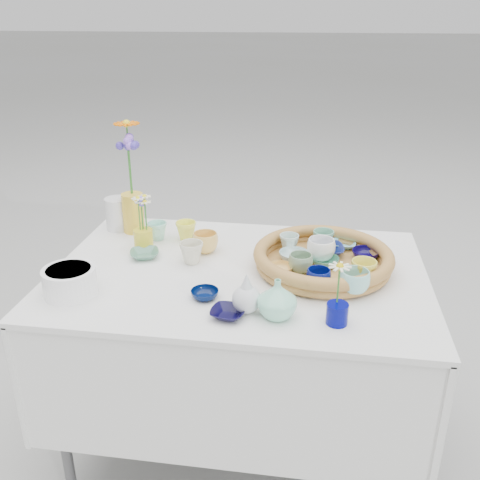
# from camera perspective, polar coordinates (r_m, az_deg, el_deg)

# --- Properties ---
(ground) EXTENTS (80.00, 80.00, 0.00)m
(ground) POSITION_cam_1_polar(r_m,az_deg,el_deg) (2.27, -0.08, -20.79)
(ground) COLOR #9B9B9B
(display_table) EXTENTS (1.26, 0.86, 0.77)m
(display_table) POSITION_cam_1_polar(r_m,az_deg,el_deg) (2.27, -0.08, -20.79)
(display_table) COLOR silver
(display_table) RESTS_ON ground
(wicker_tray) EXTENTS (0.47, 0.47, 0.08)m
(wicker_tray) POSITION_cam_1_polar(r_m,az_deg,el_deg) (1.83, 8.83, -2.05)
(wicker_tray) COLOR #A36C34
(wicker_tray) RESTS_ON display_table
(tray_ceramic_0) EXTENTS (0.14, 0.14, 0.03)m
(tray_ceramic_0) POSITION_cam_1_polar(r_m,az_deg,el_deg) (1.92, 9.18, -1.04)
(tray_ceramic_0) COLOR navy
(tray_ceramic_0) RESTS_ON wicker_tray
(tray_ceramic_1) EXTENTS (0.11, 0.11, 0.03)m
(tray_ceramic_1) POSITION_cam_1_polar(r_m,az_deg,el_deg) (1.91, 13.26, -1.49)
(tray_ceramic_1) COLOR #0C0540
(tray_ceramic_1) RESTS_ON wicker_tray
(tray_ceramic_2) EXTENTS (0.10, 0.10, 0.08)m
(tray_ceramic_2) POSITION_cam_1_polar(r_m,az_deg,el_deg) (1.74, 13.04, -3.30)
(tray_ceramic_2) COLOR #DBCC43
(tray_ceramic_2) RESTS_ON wicker_tray
(tray_ceramic_3) EXTENTS (0.11, 0.11, 0.03)m
(tray_ceramic_3) POSITION_cam_1_polar(r_m,az_deg,el_deg) (1.83, 9.08, -2.28)
(tray_ceramic_3) COLOR #499174
(tray_ceramic_3) RESTS_ON wicker_tray
(tray_ceramic_4) EXTENTS (0.10, 0.10, 0.06)m
(tray_ceramic_4) POSITION_cam_1_polar(r_m,az_deg,el_deg) (1.77, 6.48, -2.48)
(tray_ceramic_4) COLOR gray
(tray_ceramic_4) RESTS_ON wicker_tray
(tray_ceramic_5) EXTENTS (0.13, 0.13, 0.03)m
(tray_ceramic_5) POSITION_cam_1_polar(r_m,az_deg,el_deg) (1.85, 5.77, -1.73)
(tray_ceramic_5) COLOR #AECDCC
(tray_ceramic_5) RESTS_ON wicker_tray
(tray_ceramic_6) EXTENTS (0.08, 0.08, 0.07)m
(tray_ceramic_6) POSITION_cam_1_polar(r_m,az_deg,el_deg) (1.91, 5.26, -0.35)
(tray_ceramic_6) COLOR #B2CDC1
(tray_ceramic_6) RESTS_ON wicker_tray
(tray_ceramic_7) EXTENTS (0.12, 0.12, 0.08)m
(tray_ceramic_7) POSITION_cam_1_polar(r_m,az_deg,el_deg) (1.86, 8.63, -1.02)
(tray_ceramic_7) COLOR white
(tray_ceramic_7) RESTS_ON wicker_tray
(tray_ceramic_8) EXTENTS (0.09, 0.09, 0.02)m
(tray_ceramic_8) POSITION_cam_1_polar(r_m,az_deg,el_deg) (1.99, 11.00, -0.46)
(tray_ceramic_8) COLOR #85DAFF
(tray_ceramic_8) RESTS_ON wicker_tray
(tray_ceramic_9) EXTENTS (0.10, 0.10, 0.06)m
(tray_ceramic_9) POSITION_cam_1_polar(r_m,az_deg,el_deg) (1.68, 8.37, -4.06)
(tray_ceramic_9) COLOR #061061
(tray_ceramic_9) RESTS_ON wicker_tray
(tray_ceramic_10) EXTENTS (0.10, 0.10, 0.03)m
(tray_ceramic_10) POSITION_cam_1_polar(r_m,az_deg,el_deg) (1.77, 4.40, -3.09)
(tray_ceramic_10) COLOR #DAA752
(tray_ceramic_10) RESTS_ON wicker_tray
(tray_ceramic_11) EXTENTS (0.12, 0.12, 0.07)m
(tray_ceramic_11) POSITION_cam_1_polar(r_m,az_deg,el_deg) (1.67, 12.13, -4.35)
(tray_ceramic_11) COLOR #90D9CD
(tray_ceramic_11) RESTS_ON wicker_tray
(tray_ceramic_12) EXTENTS (0.09, 0.09, 0.07)m
(tray_ceramic_12) POSITION_cam_1_polar(r_m,az_deg,el_deg) (1.95, 8.87, 0.01)
(tray_ceramic_12) COLOR #61A284
(tray_ceramic_12) RESTS_ON wicker_tray
(loose_ceramic_0) EXTENTS (0.08, 0.08, 0.07)m
(loose_ceramic_0) POSITION_cam_1_polar(r_m,az_deg,el_deg) (2.06, -5.77, 0.98)
(loose_ceramic_0) COLOR #F3F34B
(loose_ceramic_0) RESTS_ON display_table
(loose_ceramic_1) EXTENTS (0.11, 0.11, 0.07)m
(loose_ceramic_1) POSITION_cam_1_polar(r_m,az_deg,el_deg) (1.95, -3.73, -0.27)
(loose_ceramic_1) COLOR #E7B758
(loose_ceramic_1) RESTS_ON display_table
(loose_ceramic_2) EXTENTS (0.13, 0.13, 0.03)m
(loose_ceramic_2) POSITION_cam_1_polar(r_m,az_deg,el_deg) (1.94, -10.15, -1.49)
(loose_ceramic_2) COLOR #4F836A
(loose_ceramic_2) RESTS_ON display_table
(loose_ceramic_3) EXTENTS (0.11, 0.11, 0.08)m
(loose_ceramic_3) POSITION_cam_1_polar(r_m,az_deg,el_deg) (1.87, -5.18, -1.36)
(loose_ceramic_3) COLOR beige
(loose_ceramic_3) RESTS_ON display_table
(loose_ceramic_4) EXTENTS (0.09, 0.09, 0.03)m
(loose_ceramic_4) POSITION_cam_1_polar(r_m,az_deg,el_deg) (1.65, -3.78, -5.79)
(loose_ceramic_4) COLOR #02103A
(loose_ceramic_4) RESTS_ON display_table
(loose_ceramic_5) EXTENTS (0.08, 0.08, 0.07)m
(loose_ceramic_5) POSITION_cam_1_polar(r_m,az_deg,el_deg) (2.08, -8.80, 0.96)
(loose_ceramic_5) COLOR #9BE5CE
(loose_ceramic_5) RESTS_ON display_table
(loose_ceramic_6) EXTENTS (0.11, 0.11, 0.02)m
(loose_ceramic_6) POSITION_cam_1_polar(r_m,az_deg,el_deg) (1.56, -1.30, -7.81)
(loose_ceramic_6) COLOR black
(loose_ceramic_6) RESTS_ON display_table
(fluted_bowl) EXTENTS (0.20, 0.20, 0.09)m
(fluted_bowl) POSITION_cam_1_polar(r_m,az_deg,el_deg) (1.74, -17.69, -4.22)
(fluted_bowl) COLOR white
(fluted_bowl) RESTS_ON display_table
(bud_vase_paleblue) EXTENTS (0.09, 0.09, 0.13)m
(bud_vase_paleblue) POSITION_cam_1_polar(r_m,az_deg,el_deg) (1.55, 0.70, -5.60)
(bud_vase_paleblue) COLOR silver
(bud_vase_paleblue) RESTS_ON display_table
(bud_vase_seafoam) EXTENTS (0.14, 0.14, 0.12)m
(bud_vase_seafoam) POSITION_cam_1_polar(r_m,az_deg,el_deg) (1.54, 4.00, -6.26)
(bud_vase_seafoam) COLOR #8CE1BC
(bud_vase_seafoam) RESTS_ON display_table
(bud_vase_cobalt) EXTENTS (0.08, 0.08, 0.06)m
(bud_vase_cobalt) POSITION_cam_1_polar(r_m,az_deg,el_deg) (1.54, 10.32, -7.75)
(bud_vase_cobalt) COLOR #000368
(bud_vase_cobalt) RESTS_ON display_table
(single_daisy) EXTENTS (0.09, 0.09, 0.13)m
(single_daisy) POSITION_cam_1_polar(r_m,az_deg,el_deg) (1.51, 10.46, -4.70)
(single_daisy) COLOR white
(single_daisy) RESTS_ON bud_vase_cobalt
(tall_vase_yellow) EXTENTS (0.11, 0.11, 0.16)m
(tall_vase_yellow) POSITION_cam_1_polar(r_m,az_deg,el_deg) (2.15, -11.32, 2.85)
(tall_vase_yellow) COLOR yellow
(tall_vase_yellow) RESTS_ON display_table
(gerbera) EXTENTS (0.15, 0.15, 0.29)m
(gerbera) POSITION_cam_1_polar(r_m,az_deg,el_deg) (2.10, -11.71, 8.43)
(gerbera) COLOR #F66A00
(gerbera) RESTS_ON tall_vase_yellow
(hydrangea) EXTENTS (0.10, 0.10, 0.28)m
(hydrangea) POSITION_cam_1_polar(r_m,az_deg,el_deg) (2.10, -11.71, 7.47)
(hydrangea) COLOR #4634AD
(hydrangea) RESTS_ON tall_vase_yellow
(white_pitcher) EXTENTS (0.16, 0.13, 0.13)m
(white_pitcher) POSITION_cam_1_polar(r_m,az_deg,el_deg) (2.19, -12.90, 2.74)
(white_pitcher) COLOR silver
(white_pitcher) RESTS_ON display_table
(daisy_cup) EXTENTS (0.09, 0.09, 0.08)m
(daisy_cup) POSITION_cam_1_polar(r_m,az_deg,el_deg) (2.00, -10.25, 0.08)
(daisy_cup) COLOR gold
(daisy_cup) RESTS_ON display_table
(daisy_posy) EXTENTS (0.10, 0.10, 0.14)m
(daisy_posy) POSITION_cam_1_polar(r_m,az_deg,el_deg) (1.97, -10.22, 3.15)
(daisy_posy) COLOR white
(daisy_posy) RESTS_ON daisy_cup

